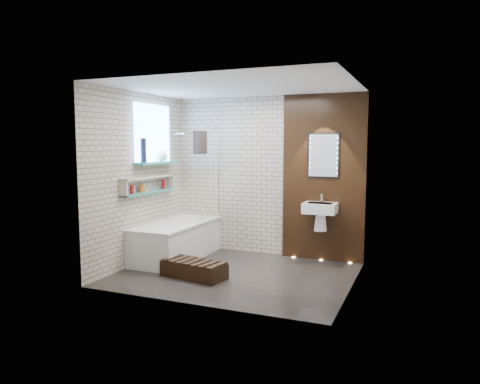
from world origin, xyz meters
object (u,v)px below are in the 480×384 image
at_px(bathtub, 177,240).
at_px(walnut_step, 194,270).
at_px(led_mirror, 323,155).
at_px(washbasin, 320,212).
at_px(bath_screen, 208,178).

distance_m(bathtub, walnut_step, 1.12).
bearing_deg(led_mirror, bathtub, -160.22).
distance_m(bathtub, washbasin, 2.32).
relative_size(bathtub, walnut_step, 1.93).
bearing_deg(walnut_step, led_mirror, 48.12).
height_order(bath_screen, washbasin, bath_screen).
height_order(led_mirror, walnut_step, led_mirror).
bearing_deg(bathtub, led_mirror, 19.78).
distance_m(washbasin, led_mirror, 0.88).
bearing_deg(bath_screen, led_mirror, 10.66).
xyz_separation_m(bath_screen, led_mirror, (1.82, 0.34, 0.37)).
xyz_separation_m(washbasin, led_mirror, (0.00, 0.16, 0.86)).
xyz_separation_m(led_mirror, walnut_step, (-1.43, -1.59, -1.55)).
relative_size(bathtub, bath_screen, 1.24).
relative_size(bath_screen, walnut_step, 1.56).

